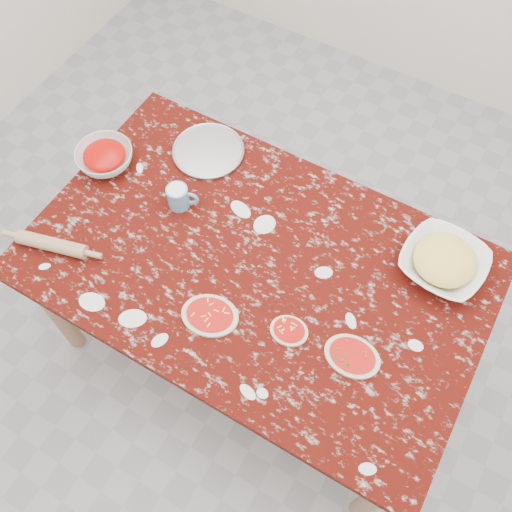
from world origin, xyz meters
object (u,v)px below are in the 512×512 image
object	(u,v)px
flour_mug	(179,197)
cheese_bowl	(443,263)
sauce_bowl	(105,158)
worktable	(256,274)
rolling_pin	(52,244)
pizza_tray	(208,151)

from	to	relation	value
flour_mug	cheese_bowl	bearing A→B (deg)	13.88
sauce_bowl	cheese_bowl	xyz separation A→B (m)	(1.30, 0.21, 0.00)
worktable	rolling_pin	xyz separation A→B (m)	(-0.66, -0.31, 0.11)
pizza_tray	cheese_bowl	distance (m)	0.98
rolling_pin	cheese_bowl	bearing A→B (deg)	26.78
worktable	sauce_bowl	world-z (taller)	sauce_bowl
worktable	flour_mug	size ratio (longest dim) A/B	13.78
rolling_pin	flour_mug	bearing A→B (deg)	53.58
worktable	cheese_bowl	xyz separation A→B (m)	(0.57, 0.31, 0.12)
cheese_bowl	sauce_bowl	bearing A→B (deg)	-170.64
cheese_bowl	flour_mug	distance (m)	0.97
cheese_bowl	flour_mug	xyz separation A→B (m)	(-0.94, -0.23, 0.01)
pizza_tray	flour_mug	distance (m)	0.27
worktable	flour_mug	world-z (taller)	flour_mug
pizza_tray	flour_mug	bearing A→B (deg)	-80.41
worktable	flour_mug	xyz separation A→B (m)	(-0.37, 0.08, 0.13)
cheese_bowl	rolling_pin	xyz separation A→B (m)	(-1.22, -0.62, -0.01)
flour_mug	rolling_pin	bearing A→B (deg)	-126.42
flour_mug	sauce_bowl	bearing A→B (deg)	177.10
pizza_tray	rolling_pin	size ratio (longest dim) A/B	1.08
flour_mug	pizza_tray	bearing A→B (deg)	99.59
flour_mug	worktable	bearing A→B (deg)	-11.51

